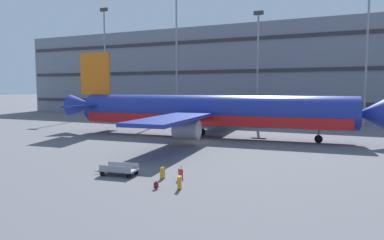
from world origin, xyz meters
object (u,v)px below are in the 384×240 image
at_px(backpack_small, 156,185).
at_px(suitcase_scuffed, 181,174).
at_px(airliner, 205,112).
at_px(baggage_cart, 119,170).
at_px(suitcase_orange, 163,173).
at_px(suitcase_silver, 180,182).

bearing_deg(backpack_small, suitcase_scuffed, 79.16).
relative_size(airliner, baggage_cart, 12.25).
bearing_deg(suitcase_orange, airliner, 102.62).
distance_m(suitcase_silver, backpack_small, 1.46).
height_order(airliner, suitcase_scuffed, airliner).
height_order(airliner, backpack_small, airliner).
bearing_deg(suitcase_silver, suitcase_scuffed, 113.53).
height_order(suitcase_scuffed, baggage_cart, suitcase_scuffed).
bearing_deg(airliner, backpack_small, -76.70).
bearing_deg(baggage_cart, suitcase_orange, 7.62).
bearing_deg(baggage_cart, airliner, 93.32).
bearing_deg(suitcase_silver, backpack_small, -157.76).
bearing_deg(suitcase_scuffed, suitcase_silver, -66.47).
bearing_deg(backpack_small, suitcase_orange, 109.00).
bearing_deg(backpack_small, baggage_cart, 155.28).
bearing_deg(suitcase_scuffed, baggage_cart, -172.05).
height_order(suitcase_scuffed, backpack_small, suitcase_scuffed).
relative_size(suitcase_silver, baggage_cart, 0.31).
bearing_deg(backpack_small, airliner, 103.30).
bearing_deg(suitcase_scuffed, backpack_small, -100.84).
xyz_separation_m(backpack_small, baggage_cart, (-4.07, 1.88, 0.20)).
relative_size(airliner, suitcase_silver, 39.62).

